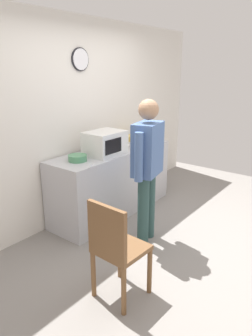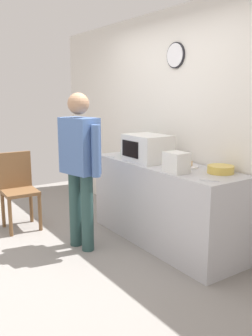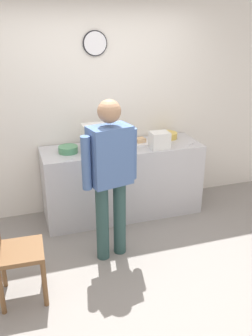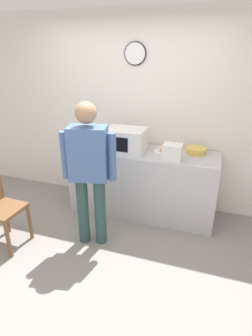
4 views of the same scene
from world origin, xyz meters
The scene contains 12 objects.
ground_plane centered at (0.00, 0.00, 0.00)m, with size 6.00×6.00×0.00m, color gray.
back_wall centered at (0.00, 1.60, 1.30)m, with size 5.40×0.13×2.60m.
kitchen_counter centered at (0.26, 1.22, 0.45)m, with size 1.94×0.62×0.90m, color #B7B7BC.
microwave centered at (0.03, 1.15, 1.05)m, with size 0.50×0.39×0.30m.
sandwich_plate centered at (0.51, 1.28, 0.92)m, with size 0.27×0.27×0.07m.
salad_bowl centered at (-0.40, 1.21, 0.94)m, with size 0.22×0.22×0.08m, color #4C8E60.
cereal_bowl centered at (0.91, 1.37, 0.94)m, with size 0.26×0.26×0.07m, color gold.
toaster centered at (0.66, 1.03, 1.00)m, with size 0.22×0.18×0.20m, color silver.
fork_utensil centered at (-0.46, 0.94, 0.90)m, with size 0.17×0.02×0.01m, color silver.
spoon_utensil centered at (1.08, 1.04, 0.90)m, with size 0.17×0.02×0.01m, color silver.
person_standing centered at (-0.12, 0.39, 0.97)m, with size 0.58×0.32×1.66m.
wooden_chair centered at (-1.11, 0.03, 0.52)m, with size 0.42×0.42×0.94m.
Camera 2 is at (3.23, -1.29, 1.66)m, focal length 38.81 mm.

